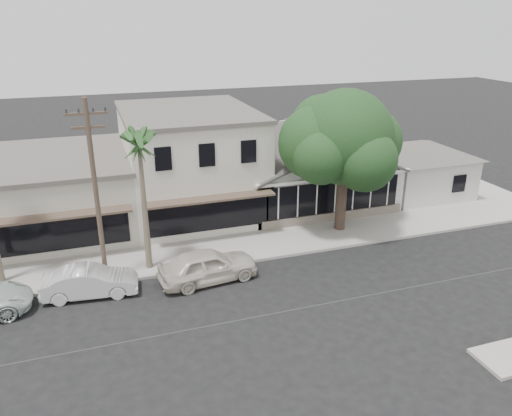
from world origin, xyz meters
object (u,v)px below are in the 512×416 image
object	(u,v)px
car_1	(90,282)
shade_tree	(342,139)
utility_pole	(96,190)
car_0	(208,266)

from	to	relation	value
car_1	shade_tree	size ratio (longest dim) A/B	0.51
utility_pole	car_1	size ratio (longest dim) A/B	2.08
utility_pole	shade_tree	distance (m)	13.93
car_0	car_1	distance (m)	5.54
utility_pole	shade_tree	world-z (taller)	utility_pole
utility_pole	car_0	size ratio (longest dim) A/B	1.85
shade_tree	utility_pole	bearing A→B (deg)	-170.59
car_1	shade_tree	xyz separation A→B (m)	(14.47, 3.27, 4.90)
car_1	shade_tree	distance (m)	15.62
car_1	shade_tree	world-z (taller)	shade_tree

